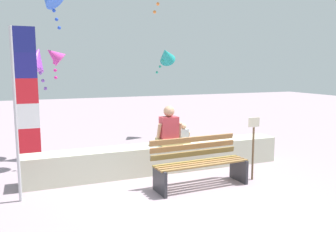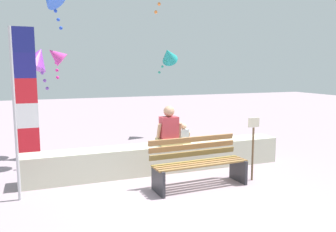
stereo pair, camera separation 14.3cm
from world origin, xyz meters
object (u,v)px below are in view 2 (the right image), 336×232
at_px(kite_magenta, 56,55).
at_px(person_child, 184,136).
at_px(person_adult, 169,129).
at_px(flag_banner, 22,101).
at_px(sign_post, 253,143).
at_px(kite_teal, 168,55).
at_px(kite_purple, 37,58).
at_px(park_bench, 198,163).

bearing_deg(kite_magenta, person_child, -40.79).
xyz_separation_m(person_adult, flag_banner, (-2.79, -0.65, 0.76)).
height_order(flag_banner, sign_post, flag_banner).
bearing_deg(sign_post, person_child, 129.08).
bearing_deg(kite_teal, person_child, -105.86).
height_order(kite_purple, sign_post, kite_purple).
relative_size(kite_magenta, sign_post, 0.69).
relative_size(person_child, flag_banner, 0.15).
bearing_deg(kite_magenta, kite_teal, 21.75).
bearing_deg(sign_post, kite_teal, 89.58).
relative_size(person_adult, kite_purple, 0.73).
xyz_separation_m(park_bench, flag_banner, (-2.95, 0.43, 1.22)).
distance_m(kite_purple, kite_magenta, 0.50).
distance_m(kite_purple, kite_teal, 3.97).
bearing_deg(kite_teal, sign_post, -90.42).
distance_m(kite_magenta, sign_post, 5.00).
height_order(flag_banner, kite_teal, kite_teal).
xyz_separation_m(park_bench, kite_teal, (1.16, 4.53, 2.14)).
bearing_deg(kite_purple, kite_teal, 15.75).
height_order(person_adult, flag_banner, flag_banner).
height_order(park_bench, person_adult, person_adult).
relative_size(person_child, kite_magenta, 0.50).
xyz_separation_m(park_bench, person_child, (0.18, 1.08, 0.31)).
distance_m(person_adult, flag_banner, 2.97).
relative_size(flag_banner, kite_teal, 3.06).
xyz_separation_m(park_bench, sign_post, (1.13, -0.09, 0.31)).
bearing_deg(flag_banner, sign_post, -7.14).
bearing_deg(flag_banner, kite_teal, 44.96).
xyz_separation_m(kite_magenta, sign_post, (3.37, -3.26, -1.74)).
relative_size(person_adult, kite_teal, 0.89).
distance_m(park_bench, flag_banner, 3.22).
xyz_separation_m(park_bench, kite_magenta, (-2.24, 3.17, 2.04)).
bearing_deg(person_adult, flag_banner, -166.80).
height_order(person_adult, kite_teal, kite_teal).
distance_m(park_bench, kite_magenta, 4.39).
height_order(park_bench, kite_teal, kite_teal).
distance_m(flag_banner, kite_magenta, 2.95).
height_order(park_bench, sign_post, sign_post).
bearing_deg(person_child, sign_post, -50.92).
bearing_deg(kite_magenta, kite_purple, 145.46).
bearing_deg(person_adult, kite_purple, 136.41).
distance_m(flag_banner, kite_purple, 3.14).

